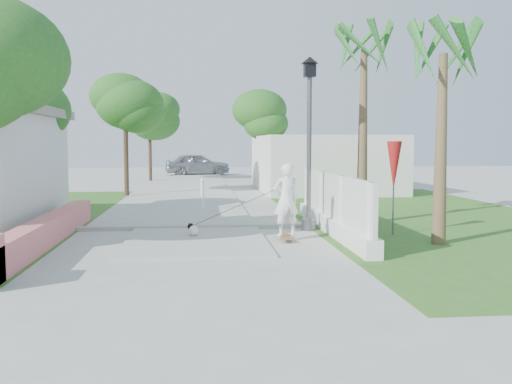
{
  "coord_description": "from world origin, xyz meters",
  "views": [
    {
      "loc": [
        0.05,
        -8.92,
        2.25
      ],
      "look_at": [
        1.42,
        4.44,
        1.1
      ],
      "focal_mm": 40.0,
      "sensor_mm": 36.0,
      "label": 1
    }
  ],
  "objects": [
    {
      "name": "curb",
      "position": [
        0.0,
        6.0,
        0.05
      ],
      "size": [
        6.5,
        0.25,
        0.1
      ],
      "primitive_type": "cube",
      "color": "#999993",
      "rests_on": "ground"
    },
    {
      "name": "grass_right",
      "position": [
        7.0,
        8.0,
        0.01
      ],
      "size": [
        8.0,
        20.0,
        0.01
      ],
      "primitive_type": "cube",
      "color": "#3B641F",
      "rests_on": "ground"
    },
    {
      "name": "palm_near",
      "position": [
        5.4,
        3.2,
        3.95
      ],
      "size": [
        1.8,
        1.8,
        4.7
      ],
      "color": "brown",
      "rests_on": "ground"
    },
    {
      "name": "tree_path_right",
      "position": [
        3.22,
        19.98,
        3.49
      ],
      "size": [
        3.0,
        3.0,
        4.79
      ],
      "color": "#4C3826",
      "rests_on": "ground"
    },
    {
      "name": "palm_far",
      "position": [
        4.6,
        6.5,
        4.48
      ],
      "size": [
        1.8,
        1.8,
        5.3
      ],
      "color": "brown",
      "rests_on": "ground"
    },
    {
      "name": "path_strip",
      "position": [
        0.0,
        20.0,
        0.03
      ],
      "size": [
        3.2,
        36.0,
        0.06
      ],
      "primitive_type": "cube",
      "color": "#B7B7B2",
      "rests_on": "ground"
    },
    {
      "name": "dog",
      "position": [
        -0.07,
        4.61,
        0.19
      ],
      "size": [
        0.37,
        0.49,
        0.35
      ],
      "rotation": [
        0.0,
        0.0,
        0.43
      ],
      "color": "white",
      "rests_on": "ground"
    },
    {
      "name": "parked_car",
      "position": [
        0.05,
        31.58,
        0.78
      ],
      "size": [
        4.73,
        2.33,
        1.55
      ],
      "primitive_type": "imported",
      "rotation": [
        0.0,
        0.0,
        1.68
      ],
      "color": "#999BA0",
      "rests_on": "ground"
    },
    {
      "name": "tree_left_mid",
      "position": [
        -5.48,
        8.48,
        3.5
      ],
      "size": [
        3.2,
        3.2,
        4.85
      ],
      "color": "#4C3826",
      "rests_on": "ground"
    },
    {
      "name": "street_lamp",
      "position": [
        2.9,
        5.5,
        2.43
      ],
      "size": [
        0.44,
        0.44,
        4.44
      ],
      "color": "#59595E",
      "rests_on": "ground"
    },
    {
      "name": "skateboarder",
      "position": [
        1.2,
        4.31,
        0.77
      ],
      "size": [
        2.47,
        1.2,
        1.79
      ],
      "rotation": [
        0.0,
        0.0,
        3.39
      ],
      "color": "brown",
      "rests_on": "ground"
    },
    {
      "name": "building_right",
      "position": [
        6.0,
        18.0,
        1.3
      ],
      "size": [
        6.0,
        8.0,
        2.6
      ],
      "primitive_type": "cube",
      "color": "silver",
      "rests_on": "ground"
    },
    {
      "name": "tree_path_far",
      "position": [
        -2.78,
        25.98,
        3.82
      ],
      "size": [
        3.2,
        3.2,
        5.17
      ],
      "color": "#4C3826",
      "rests_on": "ground"
    },
    {
      "name": "pink_wall",
      "position": [
        -3.3,
        3.55,
        0.31
      ],
      "size": [
        0.45,
        8.2,
        0.8
      ],
      "color": "#E47674",
      "rests_on": "ground"
    },
    {
      "name": "patio_umbrella",
      "position": [
        4.8,
        4.5,
        1.69
      ],
      "size": [
        0.36,
        0.36,
        2.3
      ],
      "color": "#59595E",
      "rests_on": "ground"
    },
    {
      "name": "tree_path_left",
      "position": [
        -2.98,
        15.98,
        3.82
      ],
      "size": [
        3.4,
        3.4,
        5.23
      ],
      "color": "#4C3826",
      "rests_on": "ground"
    },
    {
      "name": "lattice_fence",
      "position": [
        3.4,
        5.0,
        0.54
      ],
      "size": [
        0.35,
        7.0,
        1.5
      ],
      "color": "white",
      "rests_on": "ground"
    },
    {
      "name": "ground",
      "position": [
        0.0,
        0.0,
        0.0
      ],
      "size": [
        90.0,
        90.0,
        0.0
      ],
      "primitive_type": "plane",
      "color": "#B7B7B2",
      "rests_on": "ground"
    },
    {
      "name": "bollard",
      "position": [
        0.2,
        10.0,
        0.58
      ],
      "size": [
        0.14,
        0.14,
        1.09
      ],
      "color": "white",
      "rests_on": "ground"
    }
  ]
}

